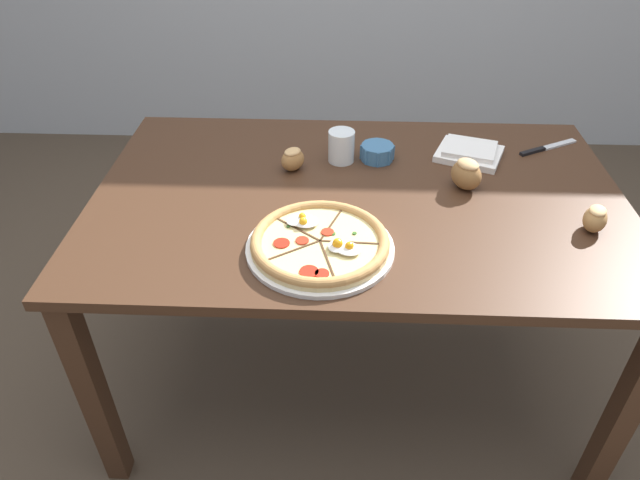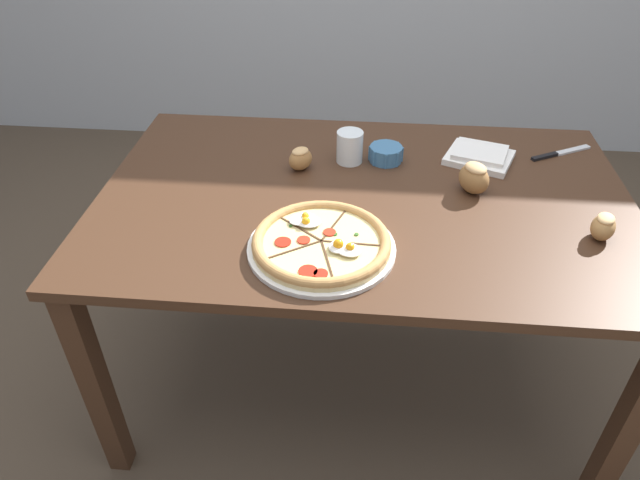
# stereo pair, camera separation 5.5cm
# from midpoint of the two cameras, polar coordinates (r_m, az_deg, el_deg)

# --- Properties ---
(ground_plane) EXTENTS (12.00, 12.00, 0.00)m
(ground_plane) POSITION_cam_midpoint_polar(r_m,az_deg,el_deg) (2.12, 2.26, -12.76)
(ground_plane) COLOR brown
(dining_table) EXTENTS (1.50, 0.95, 0.75)m
(dining_table) POSITION_cam_midpoint_polar(r_m,az_deg,el_deg) (1.67, 2.80, 2.07)
(dining_table) COLOR #422819
(dining_table) RESTS_ON ground_plane
(pizza) EXTENTS (0.37, 0.37, 0.05)m
(pizza) POSITION_cam_midpoint_polar(r_m,az_deg,el_deg) (1.40, -1.11, -0.33)
(pizza) COLOR white
(pizza) RESTS_ON dining_table
(ramekin_bowl) EXTENTS (0.11, 0.11, 0.05)m
(ramekin_bowl) POSITION_cam_midpoint_polar(r_m,az_deg,el_deg) (1.79, 4.86, 8.77)
(ramekin_bowl) COLOR teal
(ramekin_bowl) RESTS_ON dining_table
(napkin_folded) EXTENTS (0.24, 0.22, 0.04)m
(napkin_folded) POSITION_cam_midpoint_polar(r_m,az_deg,el_deg) (1.85, 13.88, 8.52)
(napkin_folded) COLOR white
(napkin_folded) RESTS_ON dining_table
(bread_piece_near) EXTENTS (0.11, 0.12, 0.09)m
(bread_piece_near) POSITION_cam_midpoint_polar(r_m,az_deg,el_deg) (1.67, 13.52, 6.46)
(bread_piece_near) COLOR olive
(bread_piece_near) RESTS_ON dining_table
(bread_piece_mid) EXTENTS (0.10, 0.10, 0.07)m
(bread_piece_mid) POSITION_cam_midpoint_polar(r_m,az_deg,el_deg) (1.72, -3.66, 8.09)
(bread_piece_mid) COLOR #A3703D
(bread_piece_mid) RESTS_ON dining_table
(bread_piece_far) EXTENTS (0.08, 0.09, 0.07)m
(bread_piece_far) POSITION_cam_midpoint_polar(r_m,az_deg,el_deg) (1.61, 24.95, 1.97)
(bread_piece_far) COLOR #B27F47
(bread_piece_far) RESTS_ON dining_table
(knife_main) EXTENTS (0.21, 0.12, 0.01)m
(knife_main) POSITION_cam_midpoint_polar(r_m,az_deg,el_deg) (1.98, 21.05, 8.62)
(knife_main) COLOR silver
(knife_main) RESTS_ON dining_table
(water_glass) EXTENTS (0.08, 0.08, 0.10)m
(water_glass) POSITION_cam_midpoint_polar(r_m,az_deg,el_deg) (1.77, 1.25, 9.18)
(water_glass) COLOR white
(water_glass) RESTS_ON dining_table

